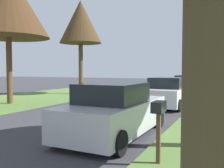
% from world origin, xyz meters
% --- Properties ---
extents(stop_sign_far, '(0.81, 0.35, 2.97)m').
position_xyz_m(stop_sign_far, '(4.47, 11.68, 2.19)').
color(stop_sign_far, '#9EA0A5').
rests_on(stop_sign_far, grass_verge_right).
extents(street_tree_left_mid_b, '(4.60, 4.60, 7.65)m').
position_xyz_m(street_tree_left_mid_b, '(-6.06, 11.04, 5.74)').
color(street_tree_left_mid_b, brown).
rests_on(street_tree_left_mid_b, grass_verge_left).
extents(street_tree_left_far, '(3.38, 3.38, 7.51)m').
position_xyz_m(street_tree_left_far, '(-5.59, 17.89, 5.80)').
color(street_tree_left_far, brown).
rests_on(street_tree_left_far, grass_verge_left).
extents(parked_sedan_silver, '(2.01, 4.43, 1.57)m').
position_xyz_m(parked_sedan_silver, '(2.31, 7.30, 0.72)').
color(parked_sedan_silver, '#BCBCC1').
rests_on(parked_sedan_silver, ground).
extents(parked_sedan_white, '(2.01, 4.43, 1.57)m').
position_xyz_m(parked_sedan_white, '(2.39, 14.06, 0.72)').
color(parked_sedan_white, white).
rests_on(parked_sedan_white, ground).
extents(parked_sedan_navy, '(2.01, 4.43, 1.57)m').
position_xyz_m(parked_sedan_navy, '(2.45, 20.64, 0.72)').
color(parked_sedan_navy, navy).
rests_on(parked_sedan_navy, ground).
extents(parked_sedan_tan, '(2.01, 4.43, 1.57)m').
position_xyz_m(parked_sedan_tan, '(2.38, 27.46, 0.72)').
color(parked_sedan_tan, tan).
rests_on(parked_sedan_tan, ground).
extents(curbside_mailbox, '(0.22, 0.44, 1.27)m').
position_xyz_m(curbside_mailbox, '(4.10, 5.50, 1.06)').
color(curbside_mailbox, brown).
rests_on(curbside_mailbox, grass_verge_right).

